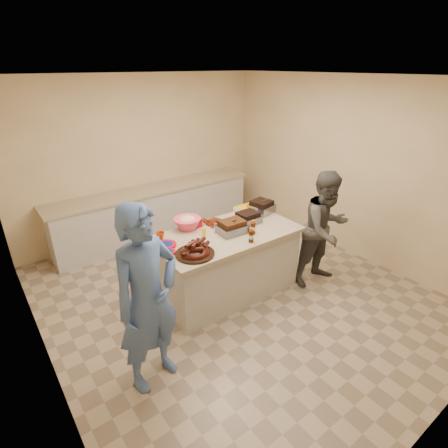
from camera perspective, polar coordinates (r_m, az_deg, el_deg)
room at (r=4.80m, az=1.50°, el=-11.23°), size 4.50×5.00×2.70m
back_counter at (r=6.24m, az=-11.11°, el=1.91°), size 3.60×0.64×0.90m
island at (r=4.85m, az=0.36°, el=-10.81°), size 1.88×1.01×0.88m
rib_platter at (r=3.92m, az=-4.75°, el=-5.00°), size 0.53×0.53×0.18m
pulled_pork_tray at (r=4.40m, az=1.32°, el=-1.41°), size 0.37×0.29×0.11m
brisket_tray at (r=4.68m, az=3.87°, el=0.23°), size 0.31×0.26×0.09m
roasting_pan at (r=5.03m, az=6.10°, el=1.93°), size 0.35×0.35×0.12m
coleslaw_bowl at (r=4.53m, az=-5.96°, el=-0.72°), size 0.36×0.36×0.24m
sausage_plate at (r=4.63m, az=-1.95°, el=-0.02°), size 0.36×0.36×0.05m
mac_cheese_dish at (r=5.04m, az=3.68°, el=2.09°), size 0.32×0.24×0.08m
bbq_bottle_a at (r=4.18m, az=4.42°, el=-2.92°), size 0.06×0.06×0.18m
bbq_bottle_b at (r=4.39m, az=4.73°, el=-1.56°), size 0.06×0.06×0.18m
mustard_bottle at (r=4.34m, az=-3.26°, el=-1.83°), size 0.05×0.05×0.13m
sauce_bowl at (r=4.63m, az=-1.42°, el=-0.00°), size 0.13×0.04×0.13m
plate_stack_large at (r=4.14m, az=-9.39°, el=-3.55°), size 0.24×0.24×0.03m
plate_stack_small at (r=3.98m, az=-9.00°, el=-4.68°), size 0.16×0.16×0.02m
plastic_cup at (r=4.29m, az=-10.32°, el=-2.55°), size 0.11×0.10×0.10m
basket_stack at (r=4.56m, az=-5.17°, el=-0.49°), size 0.23×0.18×0.11m
guest_blue at (r=3.84m, az=-11.00°, el=-23.06°), size 1.07×1.94×0.44m
guest_gray at (r=5.26m, az=15.18°, el=-8.66°), size 0.90×1.65×0.60m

